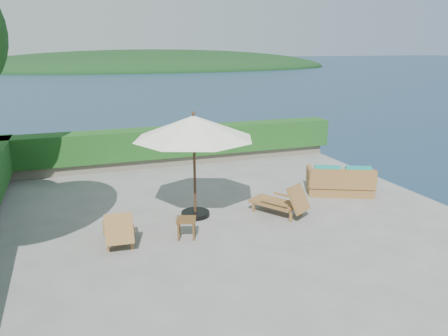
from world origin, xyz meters
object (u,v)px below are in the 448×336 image
object	(u,v)px
side_table	(186,222)
patio_umbrella	(194,128)
lounge_right	(282,202)
wicker_loveseat	(340,182)
lounge_left	(118,228)

from	to	relation	value
side_table	patio_umbrella	bearing A→B (deg)	65.16
lounge_right	side_table	size ratio (longest dim) A/B	2.94
patio_umbrella	lounge_right	xyz separation A→B (m)	(2.08, -0.67, -1.88)
patio_umbrella	side_table	size ratio (longest dim) A/B	5.70
side_table	wicker_loveseat	xyz separation A→B (m)	(4.96, 1.42, -0.02)
lounge_right	wicker_loveseat	xyz separation A→B (m)	(2.33, 0.91, -0.00)
lounge_left	side_table	bearing A→B (deg)	-5.73
lounge_left	side_table	distance (m)	1.47
wicker_loveseat	lounge_left	bearing A→B (deg)	-144.76
lounge_left	wicker_loveseat	size ratio (longest dim) A/B	0.70
lounge_left	lounge_right	world-z (taller)	lounge_right
lounge_left	side_table	xyz separation A→B (m)	(1.45, -0.23, 0.03)
lounge_right	side_table	distance (m)	2.67
lounge_right	side_table	xyz separation A→B (m)	(-2.62, -0.51, 0.02)
patio_umbrella	lounge_left	bearing A→B (deg)	-154.55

